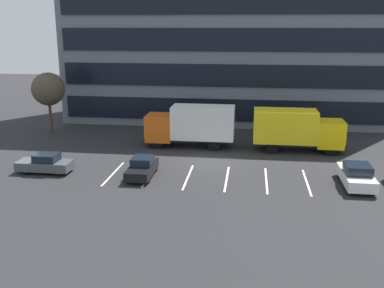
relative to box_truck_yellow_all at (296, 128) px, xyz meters
name	(u,v)px	position (x,y,z in m)	size (l,w,h in m)	color
ground_plane	(212,164)	(-6.90, -4.61, -2.03)	(120.00, 120.00, 0.00)	#262628
office_building	(227,23)	(-6.90, 13.34, 8.77)	(35.47, 11.01, 21.60)	slate
lot_markings	(207,178)	(-6.90, -7.97, -2.02)	(14.14, 5.40, 0.01)	silver
box_truck_yellow_all	(296,128)	(0.00, 0.00, 0.00)	(7.77, 2.57, 3.60)	yellow
box_truck_orange	(192,124)	(-9.13, 0.21, 0.06)	(8.00, 2.65, 3.71)	#D85914
sedan_black	(142,168)	(-11.60, -8.31, -1.36)	(1.66, 3.96, 1.42)	black
sedan_white	(356,176)	(3.31, -8.31, -1.27)	(1.87, 4.46, 1.60)	white
sedan_charcoal	(45,164)	(-18.97, -8.36, -1.35)	(4.01, 1.68, 1.43)	#474C51
bare_tree	(48,89)	(-23.90, 3.42, 2.45)	(3.27, 3.27, 6.13)	#473323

